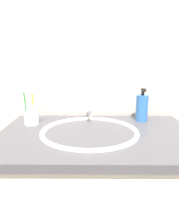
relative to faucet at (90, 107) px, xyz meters
The scene contains 9 objects.
tiled_wall_back 0.32m from the faucet, 71.57° to the left, with size 2.12×0.04×2.40m, color beige.
vanity_counter 0.54m from the faucet, 81.76° to the right, with size 0.92×0.62×0.83m.
sink_basin 0.25m from the faucet, 90.00° to the right, with size 0.46×0.46×0.10m.
faucet is the anchor object (origin of this frame).
toothbrush_cup 0.32m from the faucet, 161.46° to the right, with size 0.08×0.08×0.10m, color white.
toothbrush_white 0.29m from the faucet, 158.75° to the right, with size 0.06×0.01×0.17m.
toothbrush_yellow 0.32m from the faucet, 158.03° to the right, with size 0.02×0.02×0.18m.
toothbrush_green 0.35m from the faucet, 156.28° to the right, with size 0.01×0.04×0.20m.
soap_dispenser 0.29m from the faucet, ahead, with size 0.07×0.07×0.18m.
Camera 1 is at (-0.03, -0.95, 1.17)m, focal length 34.79 mm.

